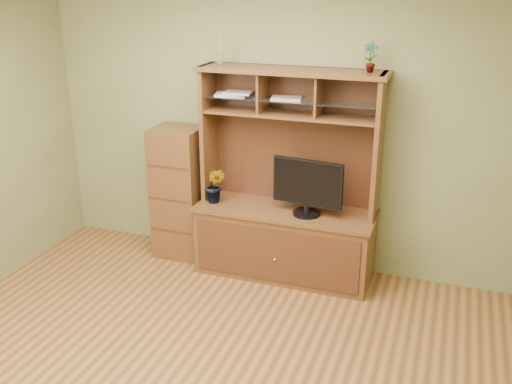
% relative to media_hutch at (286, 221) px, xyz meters
% --- Properties ---
extents(room, '(4.54, 4.04, 2.74)m').
position_rel_media_hutch_xyz_m(room, '(-0.20, -1.73, 0.83)').
color(room, '#583719').
rests_on(room, ground).
extents(media_hutch, '(1.66, 0.61, 1.90)m').
position_rel_media_hutch_xyz_m(media_hutch, '(0.00, 0.00, 0.00)').
color(media_hutch, '#422413').
rests_on(media_hutch, room).
extents(monitor, '(0.64, 0.25, 0.51)m').
position_rel_media_hutch_xyz_m(monitor, '(0.22, -0.08, 0.39)').
color(monitor, black).
rests_on(monitor, media_hutch).
extents(orchid_plant, '(0.19, 0.16, 0.34)m').
position_rel_media_hutch_xyz_m(orchid_plant, '(-0.66, -0.08, 0.30)').
color(orchid_plant, '#24581E').
rests_on(orchid_plant, media_hutch).
extents(top_plant, '(0.14, 0.10, 0.24)m').
position_rel_media_hutch_xyz_m(top_plant, '(0.66, 0.08, 1.50)').
color(top_plant, '#306222').
rests_on(top_plant, media_hutch).
extents(reed_diffuser, '(0.06, 0.06, 0.29)m').
position_rel_media_hutch_xyz_m(reed_diffuser, '(-0.65, 0.08, 1.49)').
color(reed_diffuser, silver).
rests_on(reed_diffuser, media_hutch).
extents(magazines, '(0.82, 0.26, 0.04)m').
position_rel_media_hutch_xyz_m(magazines, '(-0.37, 0.08, 1.13)').
color(magazines, silver).
rests_on(magazines, media_hutch).
extents(side_cabinet, '(0.46, 0.42, 1.30)m').
position_rel_media_hutch_xyz_m(side_cabinet, '(-1.10, 0.04, 0.13)').
color(side_cabinet, '#422413').
rests_on(side_cabinet, room).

